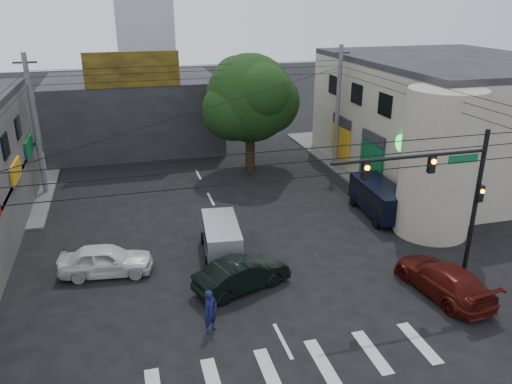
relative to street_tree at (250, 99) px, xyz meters
name	(u,v)px	position (x,y,z in m)	size (l,w,h in m)	color
ground	(261,299)	(-4.00, -17.00, -5.47)	(160.00, 160.00, 0.00)	black
sidewalk_far_right	(406,151)	(14.00, 1.00, -5.40)	(16.00, 16.00, 0.15)	#514F4C
building_right	(448,119)	(14.00, -4.00, -1.47)	(14.00, 18.00, 8.00)	#A1967F
corner_column	(438,164)	(7.00, -13.00, -1.47)	(4.00, 4.00, 8.00)	#A1967F
building_far	(134,113)	(-8.00, 9.00, -2.47)	(14.00, 10.00, 6.00)	#232326
billboard	(132,69)	(-8.00, 4.10, 1.83)	(7.00, 0.30, 2.60)	olive
street_tree	(250,99)	(0.00, 0.00, 0.00)	(6.40, 6.40, 8.70)	black
traffic_gantry	(445,187)	(3.82, -18.00, -0.64)	(7.10, 0.35, 7.20)	black
utility_pole_far_left	(35,126)	(-14.50, -1.00, -0.87)	(0.32, 0.32, 9.20)	#59595B
utility_pole_far_right	(338,108)	(6.50, -1.00, -0.87)	(0.32, 0.32, 9.20)	#59595B
dark_sedan	(242,274)	(-4.61, -15.98, -4.74)	(4.69, 2.91, 1.46)	black
white_compact	(106,260)	(-10.50, -13.00, -4.74)	(4.52, 2.32, 1.47)	silver
maroon_sedan	(443,279)	(3.86, -18.73, -4.74)	(2.66, 5.26, 1.46)	#470F0A
silver_minivan	(221,239)	(-4.83, -12.55, -4.60)	(2.08, 4.19, 1.74)	#9DA0A5
navy_van	(379,200)	(5.31, -10.22, -4.49)	(2.10, 4.98, 1.96)	black
traffic_officer	(211,311)	(-6.53, -18.65, -4.56)	(0.79, 0.76, 1.83)	#121441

